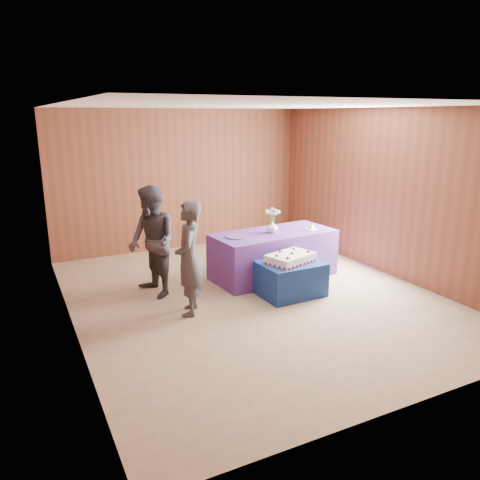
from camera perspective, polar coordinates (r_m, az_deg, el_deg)
ground at (r=6.93m, az=1.57°, el=-6.87°), size 6.00×6.00×0.00m
room_shell at (r=6.47m, az=1.69°, el=8.10°), size 5.04×6.04×2.72m
cake_table at (r=6.95m, az=6.13°, el=-4.68°), size 0.92×0.73×0.50m
serving_table at (r=7.66m, az=4.08°, el=-1.77°), size 2.07×1.06×0.75m
sheet_cake at (r=6.87m, az=6.18°, el=-2.18°), size 0.81×0.66×0.16m
vase at (r=7.51m, az=3.95°, el=1.60°), size 0.23×0.23×0.19m
flower_spray at (r=7.46m, az=3.98°, el=3.48°), size 0.24×0.24×0.19m
platter at (r=7.22m, az=-0.43°, el=0.41°), size 0.44×0.44×0.02m
plate at (r=7.81m, az=8.64°, el=1.32°), size 0.26×0.26×0.01m
cake_slice at (r=7.79m, az=8.66°, el=1.62°), size 0.10×0.10×0.09m
knife at (r=7.75m, az=9.74°, el=1.14°), size 0.26×0.08×0.00m
guest_left at (r=6.15m, az=-6.24°, el=-2.27°), size 0.56×0.66×1.53m
guest_right at (r=6.85m, az=-10.65°, el=-0.24°), size 0.76×0.90×1.62m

